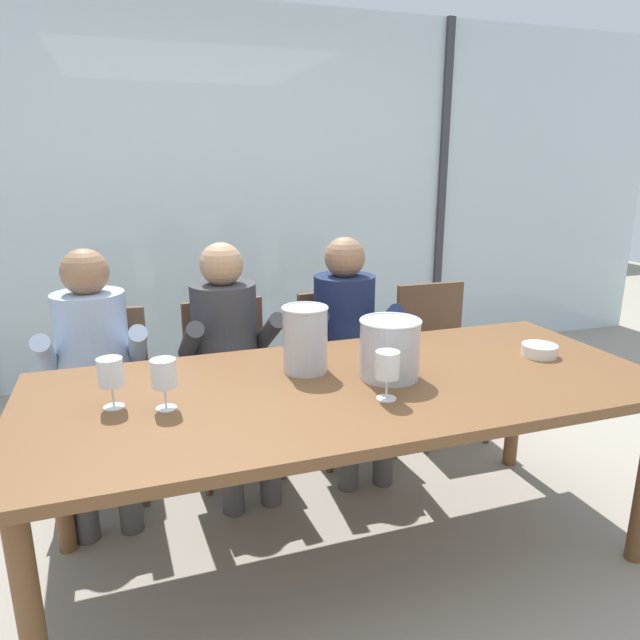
# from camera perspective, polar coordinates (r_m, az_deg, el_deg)

# --- Properties ---
(ground) EXTENTS (14.00, 14.00, 0.00)m
(ground) POSITION_cam_1_polar(r_m,az_deg,el_deg) (3.34, -3.71, -12.22)
(ground) COLOR #9E9384
(window_glass_panel) EXTENTS (7.57, 0.03, 2.60)m
(window_glass_panel) POSITION_cam_1_polar(r_m,az_deg,el_deg) (4.25, -8.83, 11.94)
(window_glass_panel) COLOR silver
(window_glass_panel) RESTS_ON ground
(window_mullion_right) EXTENTS (0.06, 0.06, 2.60)m
(window_mullion_right) POSITION_cam_1_polar(r_m,az_deg,el_deg) (4.83, 11.97, 12.19)
(window_mullion_right) COLOR #38383D
(window_mullion_right) RESTS_ON ground
(hillside_vineyard) EXTENTS (13.57, 2.40, 1.79)m
(hillside_vineyard) POSITION_cam_1_polar(r_m,az_deg,el_deg) (8.42, -13.96, 10.56)
(hillside_vineyard) COLOR #568942
(hillside_vineyard) RESTS_ON ground
(dining_table) EXTENTS (2.37, 1.00, 0.75)m
(dining_table) POSITION_cam_1_polar(r_m,az_deg,el_deg) (2.18, 3.01, -7.86)
(dining_table) COLOR brown
(dining_table) RESTS_ON ground
(chair_near_curtain) EXTENTS (0.49, 0.49, 0.86)m
(chair_near_curtain) POSITION_cam_1_polar(r_m,az_deg,el_deg) (2.98, -20.84, -6.20)
(chair_near_curtain) COLOR brown
(chair_near_curtain) RESTS_ON ground
(chair_left_of_center) EXTENTS (0.46, 0.46, 0.86)m
(chair_left_of_center) POSITION_cam_1_polar(r_m,az_deg,el_deg) (3.00, -9.00, -5.19)
(chair_left_of_center) COLOR brown
(chair_left_of_center) RESTS_ON ground
(chair_center) EXTENTS (0.47, 0.47, 0.86)m
(chair_center) POSITION_cam_1_polar(r_m,az_deg,el_deg) (3.16, 2.09, -3.90)
(chair_center) COLOR brown
(chair_center) RESTS_ON ground
(chair_right_of_center) EXTENTS (0.45, 0.45, 0.86)m
(chair_right_of_center) POSITION_cam_1_polar(r_m,az_deg,el_deg) (3.42, 11.54, -2.72)
(chair_right_of_center) COLOR brown
(chair_right_of_center) RESTS_ON ground
(person_pale_blue_shirt) EXTENTS (0.47, 0.62, 1.18)m
(person_pale_blue_shirt) POSITION_cam_1_polar(r_m,az_deg,el_deg) (2.78, -21.58, -4.05)
(person_pale_blue_shirt) COLOR #9EB2D1
(person_pale_blue_shirt) RESTS_ON ground
(person_charcoal_jacket) EXTENTS (0.48, 0.63, 1.18)m
(person_charcoal_jacket) POSITION_cam_1_polar(r_m,az_deg,el_deg) (2.81, -9.06, -2.93)
(person_charcoal_jacket) COLOR #38383D
(person_charcoal_jacket) RESTS_ON ground
(person_navy_polo) EXTENTS (0.48, 0.63, 1.18)m
(person_navy_polo) POSITION_cam_1_polar(r_m,az_deg,el_deg) (2.97, 2.81, -1.73)
(person_navy_polo) COLOR #192347
(person_navy_polo) RESTS_ON ground
(ice_bucket_primary) EXTENTS (0.24, 0.24, 0.23)m
(ice_bucket_primary) POSITION_cam_1_polar(r_m,az_deg,el_deg) (2.18, 6.96, -2.77)
(ice_bucket_primary) COLOR #B7B7BC
(ice_bucket_primary) RESTS_ON dining_table
(ice_bucket_secondary) EXTENTS (0.18, 0.18, 0.26)m
(ice_bucket_secondary) POSITION_cam_1_polar(r_m,az_deg,el_deg) (2.22, -1.49, -1.84)
(ice_bucket_secondary) COLOR #B7B7BC
(ice_bucket_secondary) RESTS_ON dining_table
(tasting_bowl) EXTENTS (0.15, 0.15, 0.05)m
(tasting_bowl) POSITION_cam_1_polar(r_m,az_deg,el_deg) (2.60, 21.03, -2.83)
(tasting_bowl) COLOR silver
(tasting_bowl) RESTS_ON dining_table
(wine_glass_by_left_taster) EXTENTS (0.08, 0.08, 0.17)m
(wine_glass_by_left_taster) POSITION_cam_1_polar(r_m,az_deg,el_deg) (1.96, -15.31, -5.38)
(wine_glass_by_left_taster) COLOR silver
(wine_glass_by_left_taster) RESTS_ON dining_table
(wine_glass_near_bucket) EXTENTS (0.08, 0.08, 0.17)m
(wine_glass_near_bucket) POSITION_cam_1_polar(r_m,az_deg,el_deg) (2.02, -20.15, -5.13)
(wine_glass_near_bucket) COLOR silver
(wine_glass_near_bucket) RESTS_ON dining_table
(wine_glass_center_pour) EXTENTS (0.08, 0.08, 0.17)m
(wine_glass_center_pour) POSITION_cam_1_polar(r_m,az_deg,el_deg) (1.98, 6.73, -4.69)
(wine_glass_center_pour) COLOR silver
(wine_glass_center_pour) RESTS_ON dining_table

